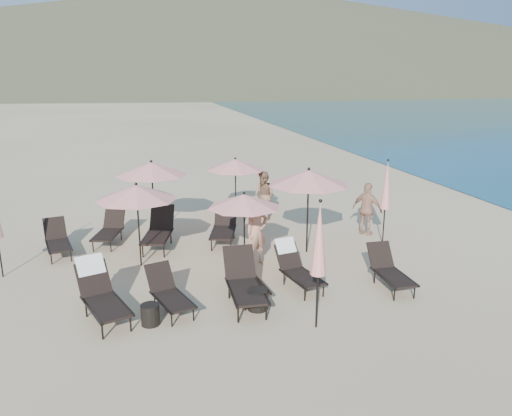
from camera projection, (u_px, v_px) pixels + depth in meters
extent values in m
plane|color=#D6BA8C|center=(289.00, 294.00, 11.36)|extent=(800.00, 800.00, 0.00)
cone|color=brown|center=(232.00, 32.00, 298.76)|extent=(690.00, 690.00, 55.00)
cone|color=brown|center=(400.00, 56.00, 360.43)|extent=(280.00, 280.00, 32.00)
cube|color=beige|center=(50.00, 46.00, 285.67)|extent=(18.00, 16.00, 38.00)
cube|color=black|center=(107.00, 307.00, 9.91)|extent=(1.04, 1.42, 0.05)
cube|color=black|center=(93.00, 278.00, 10.52)|extent=(0.78, 0.67, 0.65)
cylinder|color=black|center=(102.00, 331.00, 9.39)|extent=(0.04, 0.04, 0.36)
cylinder|color=black|center=(86.00, 309.00, 10.27)|extent=(0.04, 0.04, 0.36)
cylinder|color=black|center=(131.00, 323.00, 9.69)|extent=(0.04, 0.04, 0.36)
cylinder|color=black|center=(112.00, 302.00, 10.56)|extent=(0.04, 0.04, 0.36)
cube|color=black|center=(90.00, 310.00, 9.78)|extent=(0.52, 1.36, 0.04)
cube|color=black|center=(122.00, 302.00, 10.12)|extent=(0.52, 1.36, 0.04)
cube|color=silver|center=(90.00, 265.00, 10.57)|extent=(0.64, 0.47, 0.39)
cube|color=black|center=(174.00, 301.00, 10.32)|extent=(0.87, 1.21, 0.05)
cube|color=black|center=(160.00, 277.00, 10.85)|extent=(0.66, 0.56, 0.56)
cylinder|color=black|center=(172.00, 320.00, 9.87)|extent=(0.03, 0.03, 0.31)
cylinder|color=black|center=(155.00, 302.00, 10.64)|extent=(0.03, 0.03, 0.31)
cylinder|color=black|center=(193.00, 314.00, 10.11)|extent=(0.03, 0.03, 0.31)
cylinder|color=black|center=(175.00, 297.00, 10.88)|extent=(0.03, 0.03, 0.31)
cube|color=black|center=(160.00, 303.00, 10.22)|extent=(0.41, 1.18, 0.04)
cube|color=black|center=(185.00, 296.00, 10.49)|extent=(0.41, 1.18, 0.04)
cube|color=black|center=(249.00, 285.00, 11.01)|extent=(0.70, 1.21, 0.05)
cube|color=black|center=(239.00, 261.00, 11.65)|extent=(0.64, 0.49, 0.60)
cylinder|color=black|center=(245.00, 303.00, 10.54)|extent=(0.03, 0.03, 0.33)
cylinder|color=black|center=(232.00, 285.00, 11.45)|extent=(0.03, 0.03, 0.33)
cylinder|color=black|center=(268.00, 300.00, 10.70)|extent=(0.03, 0.03, 0.33)
cylinder|color=black|center=(253.00, 282.00, 11.61)|extent=(0.03, 0.03, 0.33)
cube|color=black|center=(236.00, 286.00, 10.96)|extent=(0.15, 1.31, 0.04)
cube|color=black|center=(261.00, 282.00, 11.15)|extent=(0.15, 1.31, 0.04)
cube|color=black|center=(247.00, 292.00, 10.55)|extent=(0.74, 1.36, 0.06)
cube|color=black|center=(239.00, 262.00, 11.31)|extent=(0.71, 0.53, 0.69)
cylinder|color=black|center=(238.00, 314.00, 10.02)|extent=(0.04, 0.04, 0.38)
cylinder|color=black|center=(229.00, 290.00, 11.10)|extent=(0.04, 0.04, 0.38)
cylinder|color=black|center=(266.00, 311.00, 10.13)|extent=(0.04, 0.04, 0.38)
cylinder|color=black|center=(255.00, 288.00, 11.22)|extent=(0.04, 0.04, 0.38)
cube|color=black|center=(231.00, 292.00, 10.53)|extent=(0.10, 1.51, 0.04)
cube|color=black|center=(262.00, 289.00, 10.67)|extent=(0.10, 1.51, 0.04)
cube|color=black|center=(304.00, 278.00, 11.45)|extent=(0.78, 1.21, 0.05)
cube|color=black|center=(288.00, 256.00, 12.03)|extent=(0.65, 0.53, 0.57)
cylinder|color=black|center=(305.00, 294.00, 10.99)|extent=(0.03, 0.03, 0.32)
cylinder|color=black|center=(284.00, 279.00, 11.82)|extent=(0.03, 0.03, 0.32)
cylinder|color=black|center=(323.00, 290.00, 11.19)|extent=(0.03, 0.03, 0.32)
cylinder|color=black|center=(302.00, 275.00, 12.02)|extent=(0.03, 0.03, 0.32)
cube|color=black|center=(292.00, 279.00, 11.37)|extent=(0.28, 1.24, 0.04)
cube|color=black|center=(313.00, 275.00, 11.60)|extent=(0.28, 1.24, 0.04)
cube|color=silver|center=(285.00, 246.00, 12.09)|extent=(0.54, 0.36, 0.35)
cube|color=black|center=(395.00, 278.00, 11.43)|extent=(0.60, 1.14, 0.05)
cube|color=black|center=(380.00, 255.00, 12.07)|extent=(0.59, 0.44, 0.58)
cylinder|color=black|center=(394.00, 294.00, 10.98)|extent=(0.03, 0.03, 0.32)
cylinder|color=black|center=(375.00, 277.00, 11.89)|extent=(0.03, 0.03, 0.32)
cylinder|color=black|center=(414.00, 292.00, 11.09)|extent=(0.03, 0.03, 0.32)
cylinder|color=black|center=(393.00, 275.00, 12.00)|extent=(0.03, 0.03, 0.32)
cube|color=black|center=(382.00, 278.00, 11.41)|extent=(0.06, 1.27, 0.04)
cube|color=black|center=(405.00, 275.00, 11.54)|extent=(0.06, 1.27, 0.04)
cube|color=black|center=(59.00, 246.00, 13.53)|extent=(0.82, 1.23, 0.05)
cube|color=black|center=(55.00, 228.00, 14.11)|extent=(0.66, 0.54, 0.58)
cylinder|color=black|center=(51.00, 259.00, 13.07)|extent=(0.03, 0.03, 0.32)
cylinder|color=black|center=(48.00, 247.00, 13.90)|extent=(0.03, 0.03, 0.32)
cylinder|color=black|center=(71.00, 256.00, 13.28)|extent=(0.03, 0.03, 0.32)
cylinder|color=black|center=(67.00, 245.00, 14.11)|extent=(0.03, 0.03, 0.32)
cube|color=black|center=(47.00, 246.00, 13.45)|extent=(0.31, 1.25, 0.04)
cube|color=black|center=(69.00, 243.00, 13.69)|extent=(0.31, 1.25, 0.04)
cube|color=black|center=(107.00, 235.00, 14.40)|extent=(0.90, 1.28, 0.05)
cube|color=black|center=(114.00, 218.00, 15.08)|extent=(0.70, 0.59, 0.60)
cylinder|color=black|center=(93.00, 246.00, 13.98)|extent=(0.03, 0.03, 0.33)
cylinder|color=black|center=(104.00, 235.00, 14.95)|extent=(0.03, 0.03, 0.33)
cylinder|color=black|center=(111.00, 246.00, 13.97)|extent=(0.03, 0.03, 0.33)
cylinder|color=black|center=(121.00, 235.00, 14.93)|extent=(0.03, 0.03, 0.33)
cube|color=black|center=(97.00, 234.00, 14.45)|extent=(0.40, 1.27, 0.04)
cube|color=black|center=(117.00, 234.00, 14.43)|extent=(0.40, 1.27, 0.04)
cube|color=black|center=(157.00, 237.00, 14.04)|extent=(0.99, 1.46, 0.06)
cube|color=black|center=(162.00, 217.00, 14.82)|extent=(0.79, 0.66, 0.69)
cylinder|color=black|center=(143.00, 251.00, 13.56)|extent=(0.04, 0.04, 0.38)
cylinder|color=black|center=(151.00, 237.00, 14.66)|extent=(0.04, 0.04, 0.38)
cylinder|color=black|center=(164.00, 251.00, 13.56)|extent=(0.04, 0.04, 0.38)
cylinder|color=black|center=(171.00, 237.00, 14.66)|extent=(0.04, 0.04, 0.38)
cube|color=black|center=(145.00, 236.00, 14.09)|extent=(0.41, 1.47, 0.04)
cube|color=black|center=(169.00, 236.00, 14.09)|extent=(0.41, 1.47, 0.04)
cube|color=black|center=(223.00, 233.00, 14.49)|extent=(0.98, 1.40, 0.05)
cube|color=black|center=(226.00, 214.00, 15.23)|extent=(0.76, 0.64, 0.65)
cylinder|color=black|center=(211.00, 245.00, 14.04)|extent=(0.04, 0.04, 0.36)
cylinder|color=black|center=(216.00, 233.00, 15.09)|extent=(0.04, 0.04, 0.36)
cylinder|color=black|center=(231.00, 245.00, 14.02)|extent=(0.04, 0.04, 0.36)
cylinder|color=black|center=(234.00, 233.00, 15.07)|extent=(0.04, 0.04, 0.36)
cube|color=black|center=(212.00, 232.00, 14.55)|extent=(0.44, 1.38, 0.04)
cube|color=black|center=(234.00, 232.00, 14.53)|extent=(0.44, 1.38, 0.04)
cylinder|color=black|center=(139.00, 228.00, 12.77)|extent=(0.04, 0.04, 2.06)
cone|color=#EA8F84|center=(137.00, 192.00, 12.52)|extent=(2.06, 2.06, 0.37)
sphere|color=black|center=(136.00, 184.00, 12.46)|extent=(0.08, 0.08, 0.08)
cylinder|color=black|center=(244.00, 233.00, 12.71)|extent=(0.04, 0.04, 1.86)
cone|color=#EA8F84|center=(244.00, 201.00, 12.48)|extent=(1.86, 1.86, 0.34)
sphere|color=black|center=(244.00, 193.00, 12.43)|extent=(0.07, 0.07, 0.07)
cylinder|color=black|center=(308.00, 214.00, 13.73)|extent=(0.05, 0.05, 2.24)
cone|color=#EA8F84|center=(309.00, 178.00, 13.46)|extent=(2.24, 2.24, 0.41)
sphere|color=black|center=(309.00, 169.00, 13.40)|extent=(0.09, 0.09, 0.09)
cylinder|color=black|center=(153.00, 200.00, 15.27)|extent=(0.05, 0.05, 2.17)
cone|color=#EA8F84|center=(152.00, 169.00, 15.01)|extent=(2.17, 2.17, 0.39)
sphere|color=black|center=(151.00, 161.00, 14.95)|extent=(0.08, 0.08, 0.08)
cylinder|color=black|center=(236.00, 191.00, 16.91)|extent=(0.04, 0.04, 1.99)
cone|color=#EA8F84|center=(235.00, 165.00, 16.67)|extent=(1.99, 1.99, 0.36)
sphere|color=black|center=(235.00, 158.00, 16.62)|extent=(0.08, 0.08, 0.08)
cylinder|color=black|center=(317.00, 301.00, 9.75)|extent=(0.04, 0.04, 1.13)
cone|color=#EA8F84|center=(319.00, 239.00, 9.41)|extent=(0.31, 0.31, 1.43)
sphere|color=black|center=(320.00, 201.00, 9.21)|extent=(0.07, 0.07, 0.07)
cylinder|color=black|center=(384.00, 226.00, 14.52)|extent=(0.04, 0.04, 1.08)
cone|color=#EA8F84|center=(386.00, 185.00, 14.19)|extent=(0.30, 0.30, 1.38)
sphere|color=black|center=(388.00, 160.00, 14.00)|extent=(0.07, 0.07, 0.07)
cylinder|color=black|center=(0.00, 257.00, 12.19)|extent=(0.04, 0.04, 1.02)
cylinder|color=black|center=(150.00, 315.00, 9.94)|extent=(0.38, 0.38, 0.43)
cylinder|color=black|center=(258.00, 300.00, 10.59)|extent=(0.44, 0.44, 0.44)
imported|color=tan|center=(256.00, 231.00, 12.92)|extent=(0.79, 0.67, 1.83)
imported|color=#8C6448|center=(264.00, 196.00, 16.89)|extent=(0.91, 1.00, 1.66)
imported|color=tan|center=(367.00, 209.00, 15.28)|extent=(0.91, 1.00, 1.64)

